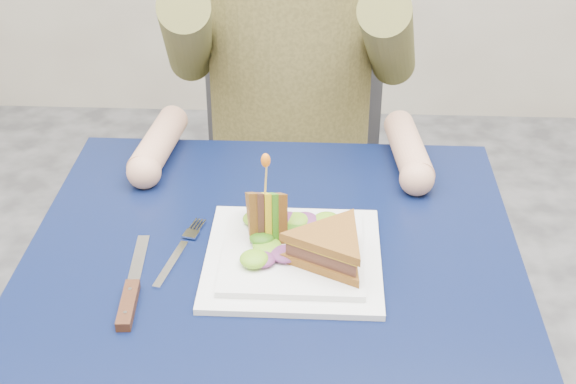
# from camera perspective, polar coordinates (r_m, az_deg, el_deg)

# --- Properties ---
(table) EXTENTS (0.75, 0.75, 0.73)m
(table) POSITION_cam_1_polar(r_m,az_deg,el_deg) (1.25, -1.14, -7.81)
(table) COLOR black
(table) RESTS_ON ground
(chair) EXTENTS (0.42, 0.40, 0.93)m
(chair) POSITION_cam_1_polar(r_m,az_deg,el_deg) (1.89, 0.28, 3.06)
(chair) COLOR #47474C
(chair) RESTS_ON ground
(diner) EXTENTS (0.54, 0.59, 0.74)m
(diner) POSITION_cam_1_polar(r_m,az_deg,el_deg) (1.63, 0.13, 12.73)
(diner) COLOR brown
(diner) RESTS_ON chair
(plate) EXTENTS (0.26, 0.26, 0.02)m
(plate) POSITION_cam_1_polar(r_m,az_deg,el_deg) (1.19, 0.36, -4.59)
(plate) COLOR white
(plate) RESTS_ON table
(sandwich_flat) EXTENTS (0.20, 0.20, 0.05)m
(sandwich_flat) POSITION_cam_1_polar(r_m,az_deg,el_deg) (1.15, 3.06, -3.95)
(sandwich_flat) COLOR brown
(sandwich_flat) RESTS_ON plate
(sandwich_upright) EXTENTS (0.08, 0.12, 0.12)m
(sandwich_upright) POSITION_cam_1_polar(r_m,az_deg,el_deg) (1.21, -1.53, -1.54)
(sandwich_upright) COLOR brown
(sandwich_upright) RESTS_ON plate
(fork) EXTENTS (0.05, 0.18, 0.01)m
(fork) POSITION_cam_1_polar(r_m,az_deg,el_deg) (1.22, -7.81, -4.32)
(fork) COLOR silver
(fork) RESTS_ON table
(knife) EXTENTS (0.04, 0.22, 0.02)m
(knife) POSITION_cam_1_polar(r_m,az_deg,el_deg) (1.15, -11.16, -7.28)
(knife) COLOR silver
(knife) RESTS_ON table
(toothpick) EXTENTS (0.01, 0.01, 0.06)m
(toothpick) POSITION_cam_1_polar(r_m,az_deg,el_deg) (1.17, -1.58, 1.08)
(toothpick) COLOR tan
(toothpick) RESTS_ON sandwich_upright
(toothpick_frill) EXTENTS (0.01, 0.01, 0.02)m
(toothpick_frill) POSITION_cam_1_polar(r_m,az_deg,el_deg) (1.16, -1.60, 2.27)
(toothpick_frill) COLOR orange
(toothpick_frill) RESTS_ON sandwich_upright
(lettuce_spill) EXTENTS (0.15, 0.13, 0.02)m
(lettuce_spill) POSITION_cam_1_polar(r_m,az_deg,el_deg) (1.19, 0.63, -3.49)
(lettuce_spill) COLOR #337A14
(lettuce_spill) RESTS_ON plate
(onion_ring) EXTENTS (0.04, 0.04, 0.02)m
(onion_ring) POSITION_cam_1_polar(r_m,az_deg,el_deg) (1.18, 1.11, -3.45)
(onion_ring) COLOR #9E4C7A
(onion_ring) RESTS_ON plate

